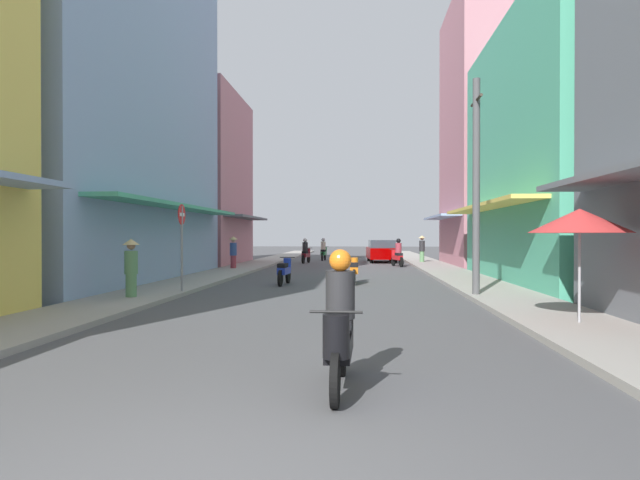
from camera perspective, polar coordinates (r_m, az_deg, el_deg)
ground_plane at (r=26.07m, az=2.09°, el=-3.35°), size 117.48×117.48×0.00m
sidewalk_left at (r=26.76m, az=-8.80°, el=-3.13°), size 2.14×61.40×0.12m
sidewalk_right at (r=26.35m, az=13.16°, el=-3.19°), size 2.14×61.40×0.12m
building_left_mid at (r=22.50m, az=-23.53°, el=15.19°), size 7.05×13.84×14.95m
building_left_far at (r=32.61m, az=-13.87°, el=6.27°), size 7.05×8.09×10.08m
building_right_mid at (r=21.69m, az=26.50°, el=8.43°), size 7.05×11.84×9.52m
building_right_far at (r=32.33m, az=19.14°, el=10.71°), size 7.05×8.31×15.01m
motorbike_red at (r=30.07m, az=8.31°, el=-1.50°), size 0.71×1.76×1.58m
motorbike_blue at (r=18.83m, az=-3.82°, el=-3.28°), size 0.55×1.81×0.96m
motorbike_black at (r=6.07m, az=2.09°, el=-9.32°), size 0.55×1.81×1.58m
motorbike_orange at (r=19.23m, az=3.70°, el=-3.20°), size 0.55×1.81×0.96m
motorbike_green at (r=36.94m, az=0.39°, el=-1.13°), size 0.55×1.81×1.58m
motorbike_maroon at (r=33.38m, az=-1.53°, el=-1.30°), size 0.59×1.80×1.58m
parked_car at (r=34.84m, az=6.63°, el=-1.17°), size 1.98×4.19×1.45m
pedestrian_far at (r=14.86m, az=-19.63°, el=-2.66°), size 0.44×0.44×1.65m
pedestrian_crossing at (r=26.72m, az=-9.30°, el=-1.20°), size 0.44×0.44×1.70m
pedestrian_midway at (r=33.27m, az=10.90°, el=-0.83°), size 0.44×0.44×1.75m
vendor_umbrella at (r=10.96m, az=26.12°, el=1.85°), size 1.83×1.83×2.24m
utility_pole at (r=15.31m, az=16.44°, el=5.59°), size 0.20×1.20×6.06m
street_sign_no_entry at (r=15.91m, az=-14.63°, el=0.39°), size 0.07×0.60×2.65m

